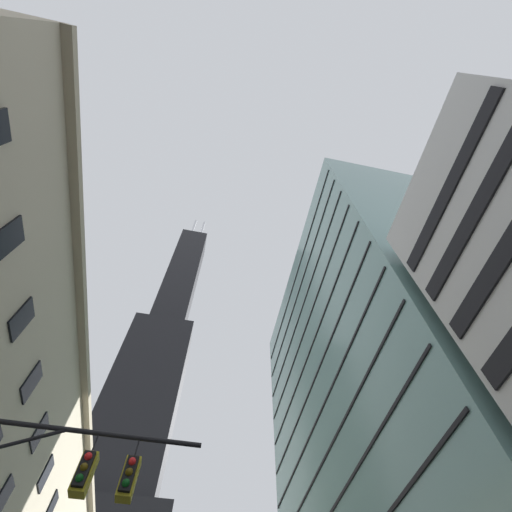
% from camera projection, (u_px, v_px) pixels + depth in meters
% --- Properties ---
extents(dark_skyscraper, '(26.77, 26.77, 188.42)m').
position_uv_depth(dark_skyscraper, '(128.00, 449.00, 89.44)').
color(dark_skyscraper, black).
rests_on(dark_skyscraper, ground).
extents(glass_office_midrise, '(14.76, 35.60, 52.37)m').
position_uv_depth(glass_office_midrise, '(384.00, 407.00, 37.76)').
color(glass_office_midrise, gray).
rests_on(glass_office_midrise, ground).
extents(traffic_signal_mast, '(6.48, 0.63, 7.92)m').
position_uv_depth(traffic_signal_mast, '(24.00, 511.00, 8.55)').
color(traffic_signal_mast, black).
rests_on(traffic_signal_mast, sidewalk_left).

